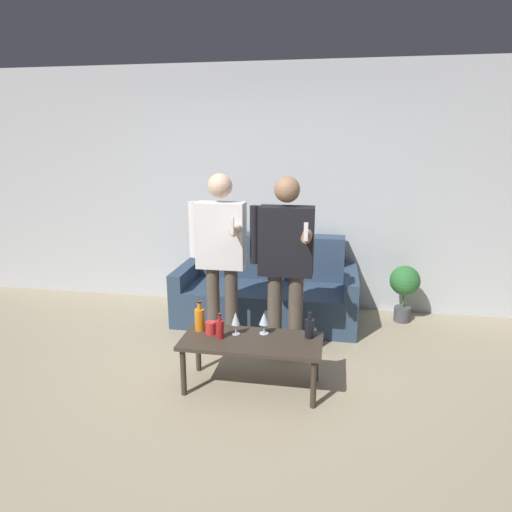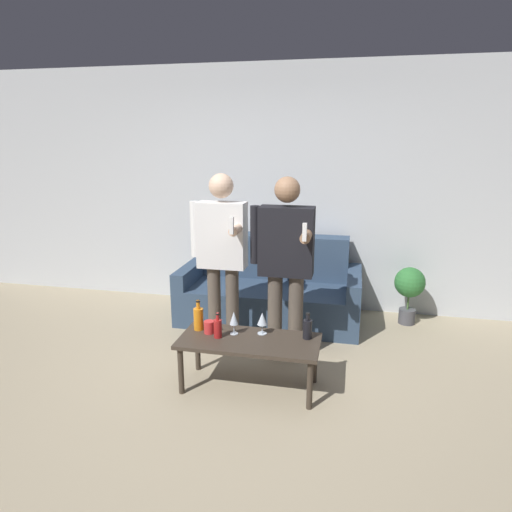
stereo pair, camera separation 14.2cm
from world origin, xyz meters
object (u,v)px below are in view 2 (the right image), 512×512
Objects in this scene: couch at (271,291)px; person_standing_left at (222,249)px; coffee_table at (249,345)px; person_standing_right at (285,257)px; bottle_orange at (307,328)px.

person_standing_left is at bearing -110.21° from couch.
coffee_table is at bearing -86.08° from couch.
person_standing_left is (-0.40, 0.65, 0.59)m from coffee_table.
person_standing_right reaches higher than coffee_table.
person_standing_right is (0.59, -0.10, -0.01)m from person_standing_left.
person_standing_left reaches higher than person_standing_right.
couch is 1.75× the size of coffee_table.
couch is 9.13× the size of bottle_orange.
person_standing_left is at bearing 121.74° from coffee_table.
coffee_table is at bearing -109.01° from person_standing_right.
person_standing_right reaches higher than couch.
person_standing_left reaches higher than couch.
bottle_orange is (0.54, -1.35, 0.19)m from couch.
bottle_orange is 0.13× the size of person_standing_left.
person_standing_left is (-0.84, 0.53, 0.46)m from bottle_orange.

